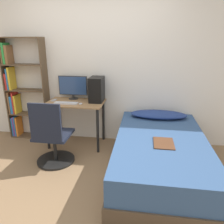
% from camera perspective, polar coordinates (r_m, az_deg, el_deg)
% --- Properties ---
extents(ground_plane, '(14.00, 14.00, 0.00)m').
position_cam_1_polar(ground_plane, '(2.87, -10.64, -19.21)').
color(ground_plane, '#846647').
extents(wall_back, '(8.00, 0.05, 2.50)m').
position_cam_1_polar(wall_back, '(3.79, -4.23, 10.91)').
color(wall_back, silver).
rests_on(wall_back, ground_plane).
extents(desk, '(0.94, 0.59, 0.76)m').
position_cam_1_polar(desk, '(3.70, -9.44, 0.62)').
color(desk, '#997047').
rests_on(desk, ground_plane).
extents(bookshelf, '(0.74, 0.23, 1.78)m').
position_cam_1_polar(bookshelf, '(4.24, -22.97, 4.96)').
color(bookshelf, brown).
rests_on(bookshelf, ground_plane).
extents(office_chair, '(0.55, 0.55, 0.96)m').
position_cam_1_polar(office_chair, '(3.26, -15.31, -7.30)').
color(office_chair, black).
rests_on(office_chair, ground_plane).
extents(bed, '(1.17, 2.04, 0.54)m').
position_cam_1_polar(bed, '(3.01, 12.39, -11.27)').
color(bed, '#4C3D2D').
rests_on(bed, ground_plane).
extents(pillow, '(0.89, 0.36, 0.11)m').
position_cam_1_polar(pillow, '(3.57, 12.04, -0.63)').
color(pillow, navy).
rests_on(pillow, bed).
extents(magazine, '(0.24, 0.32, 0.01)m').
position_cam_1_polar(magazine, '(2.73, 13.35, -7.92)').
color(magazine, '#56331E').
rests_on(magazine, bed).
extents(monitor, '(0.50, 0.17, 0.40)m').
position_cam_1_polar(monitor, '(3.82, -10.19, 6.54)').
color(monitor, black).
rests_on(monitor, desk).
extents(keyboard, '(0.38, 0.12, 0.02)m').
position_cam_1_polar(keyboard, '(3.59, -11.90, 2.30)').
color(keyboard, silver).
rests_on(keyboard, desk).
extents(pc_tower, '(0.22, 0.34, 0.40)m').
position_cam_1_polar(pc_tower, '(3.62, -4.01, 5.93)').
color(pc_tower, black).
rests_on(pc_tower, desk).
extents(mouse, '(0.06, 0.09, 0.02)m').
position_cam_1_polar(mouse, '(3.51, -8.21, 2.17)').
color(mouse, silver).
rests_on(mouse, desk).
extents(phone, '(0.07, 0.14, 0.01)m').
position_cam_1_polar(phone, '(3.84, -14.93, 3.02)').
color(phone, '#B7B7BC').
rests_on(phone, desk).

